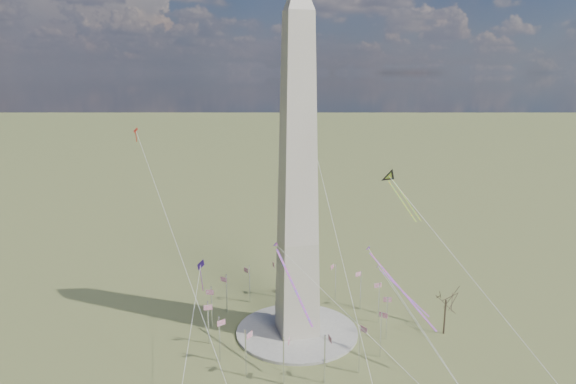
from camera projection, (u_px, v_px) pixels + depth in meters
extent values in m
plane|color=#48552A|center=(297.00, 333.00, 152.32)|extent=(2000.00, 2000.00, 0.00)
cylinder|color=#A19E93|center=(297.00, 331.00, 152.23)|extent=(36.00, 36.00, 0.80)
cylinder|color=white|center=(379.00, 303.00, 157.03)|extent=(0.36, 0.36, 13.00)
cube|color=#A8163D|center=(378.00, 285.00, 157.06)|extent=(2.40, 0.08, 1.50)
cylinder|color=white|center=(361.00, 291.00, 165.96)|extent=(0.36, 0.36, 13.00)
cube|color=#A8163D|center=(358.00, 274.00, 165.77)|extent=(2.25, 0.99, 1.50)
cylinder|color=white|center=(336.00, 282.00, 172.58)|extent=(0.36, 0.36, 13.00)
cube|color=#A8163D|center=(332.00, 267.00, 172.03)|extent=(1.75, 1.75, 1.50)
cylinder|color=white|center=(307.00, 278.00, 175.90)|extent=(0.36, 0.36, 13.00)
cube|color=#A8163D|center=(303.00, 264.00, 174.88)|extent=(0.99, 2.25, 1.50)
cylinder|color=white|center=(277.00, 279.00, 175.40)|extent=(0.36, 0.36, 13.00)
cube|color=#A8163D|center=(273.00, 265.00, 173.89)|extent=(0.08, 2.40, 1.50)
cylinder|color=white|center=(250.00, 284.00, 171.16)|extent=(0.36, 0.36, 13.00)
cube|color=#A8163D|center=(246.00, 270.00, 169.21)|extent=(0.99, 2.25, 1.50)
cylinder|color=white|center=(227.00, 294.00, 163.83)|extent=(0.36, 0.36, 13.00)
cube|color=#A8163D|center=(224.00, 279.00, 161.55)|extent=(1.75, 1.75, 1.50)
cylinder|color=white|center=(212.00, 307.00, 154.53)|extent=(0.36, 0.36, 13.00)
cube|color=#A8163D|center=(210.00, 292.00, 152.07)|extent=(2.25, 0.99, 1.50)
cylinder|color=white|center=(208.00, 323.00, 144.66)|extent=(0.36, 0.36, 13.00)
cube|color=#A8163D|center=(208.00, 307.00, 142.23)|extent=(2.40, 0.08, 1.50)
cylinder|color=white|center=(219.00, 339.00, 135.73)|extent=(0.36, 0.36, 13.00)
cube|color=#A8163D|center=(221.00, 323.00, 133.51)|extent=(2.25, 0.99, 1.50)
cylinder|color=white|center=(246.00, 353.00, 129.10)|extent=(0.36, 0.36, 13.00)
cube|color=#A8163D|center=(250.00, 335.00, 127.26)|extent=(1.75, 1.75, 1.50)
cylinder|color=white|center=(284.00, 360.00, 125.79)|extent=(0.36, 0.36, 13.00)
cube|color=#A8163D|center=(289.00, 341.00, 124.40)|extent=(0.99, 2.25, 1.50)
cylinder|color=white|center=(325.00, 359.00, 126.29)|extent=(0.36, 0.36, 13.00)
cube|color=#A8163D|center=(330.00, 339.00, 125.40)|extent=(0.08, 2.40, 1.50)
cylinder|color=white|center=(359.00, 350.00, 130.52)|extent=(0.36, 0.36, 13.00)
cube|color=#A8163D|center=(364.00, 329.00, 130.08)|extent=(0.99, 2.25, 1.50)
cylinder|color=white|center=(381.00, 335.00, 137.86)|extent=(0.36, 0.36, 13.00)
cube|color=#A8163D|center=(383.00, 315.00, 137.74)|extent=(1.75, 1.75, 1.50)
cylinder|color=white|center=(387.00, 319.00, 147.16)|extent=(0.36, 0.36, 13.00)
cube|color=#A8163D|center=(387.00, 300.00, 147.22)|extent=(2.25, 0.99, 1.50)
cylinder|color=#493D2C|center=(445.00, 317.00, 150.60)|extent=(0.49, 0.49, 10.74)
cube|color=orange|center=(406.00, 200.00, 155.28)|extent=(3.45, 13.81, 9.85)
cube|color=orange|center=(402.00, 200.00, 154.50)|extent=(3.45, 13.81, 9.85)
cube|color=#361769|center=(201.00, 265.00, 151.11)|extent=(1.93, 3.02, 2.67)
cube|color=#FD284A|center=(201.00, 279.00, 152.11)|extent=(1.17, 3.35, 9.25)
cube|color=#FD284A|center=(402.00, 290.00, 134.71)|extent=(10.15, 21.04, 14.34)
cube|color=#FD284A|center=(294.00, 286.00, 132.48)|extent=(4.68, 20.95, 13.30)
cube|color=#FD284A|center=(404.00, 292.00, 160.07)|extent=(11.00, 14.48, 11.03)
cube|color=red|center=(136.00, 130.00, 160.23)|extent=(1.52, 1.66, 1.68)
cube|color=red|center=(136.00, 136.00, 160.65)|extent=(0.40, 1.46, 3.84)
cube|color=silver|center=(292.00, 57.00, 184.44)|extent=(1.11, 1.79, 1.58)
cube|color=silver|center=(292.00, 62.00, 184.83)|extent=(0.64, 1.37, 3.62)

